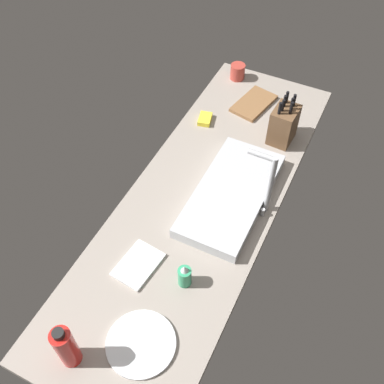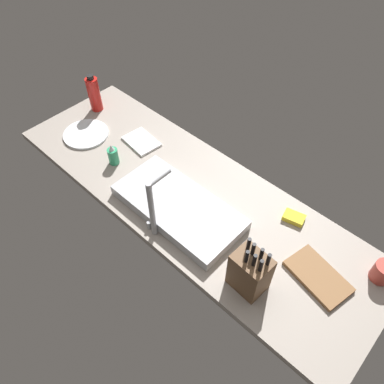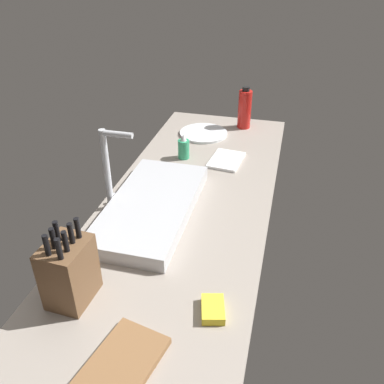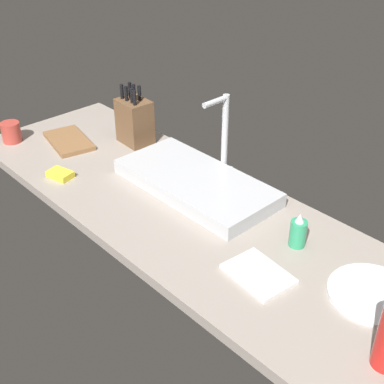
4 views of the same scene
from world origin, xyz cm
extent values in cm
cube|color=gray|center=(0.00, 0.00, 1.75)|extent=(187.11, 61.61, 3.50)
cube|color=#B7BABF|center=(-4.31, 10.58, 6.10)|extent=(58.42, 28.05, 5.20)
cylinder|color=#B7BABF|center=(-5.28, 25.81, 18.95)|extent=(2.40, 2.40, 30.89)
cylinder|color=#B7BABF|center=(-5.28, 20.50, 33.39)|extent=(2.00, 10.62, 2.00)
cylinder|color=#B7BABF|center=(-1.78, 25.81, 5.50)|extent=(1.60, 1.60, 4.00)
cube|color=brown|center=(-48.12, 17.92, 12.61)|extent=(13.92, 11.20, 18.22)
cylinder|color=black|center=(-52.76, 16.00, 24.70)|extent=(1.48, 1.48, 5.94)
cylinder|color=black|center=(-52.25, 19.58, 24.70)|extent=(1.48, 1.48, 5.94)
cylinder|color=black|center=(-49.81, 15.95, 24.70)|extent=(1.48, 1.48, 5.94)
cylinder|color=black|center=(-49.48, 19.45, 24.70)|extent=(1.48, 1.48, 5.94)
cylinder|color=black|center=(-46.55, 16.20, 24.70)|extent=(1.48, 1.48, 5.94)
cylinder|color=black|center=(-46.72, 20.05, 24.70)|extent=(1.48, 1.48, 5.94)
cylinder|color=black|center=(-44.13, 15.62, 24.70)|extent=(1.48, 1.48, 5.94)
cube|color=brown|center=(-66.30, -2.86, 4.40)|extent=(26.77, 18.98, 1.80)
cylinder|color=#2D9966|center=(39.98, 10.76, 7.75)|extent=(5.10, 5.10, 8.50)
cone|color=silver|center=(39.98, 10.76, 13.40)|extent=(2.80, 2.80, 2.80)
cylinder|color=white|center=(67.30, 7.91, 4.10)|extent=(23.92, 23.92, 1.20)
cube|color=white|center=(41.40, -8.35, 4.10)|extent=(19.80, 15.09, 1.20)
cylinder|color=#B23D33|center=(-83.47, -19.10, 7.64)|extent=(7.81, 7.81, 8.28)
cube|color=yellow|center=(-44.10, -20.17, 4.70)|extent=(10.18, 7.99, 2.40)
camera|label=1|loc=(109.83, 47.86, 152.97)|focal=41.79mm
camera|label=2|loc=(-77.41, 79.72, 133.24)|focal=34.63mm
camera|label=3|loc=(-117.48, -33.18, 87.50)|focal=38.12mm
camera|label=4|loc=(110.59, -98.38, 101.38)|focal=49.16mm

